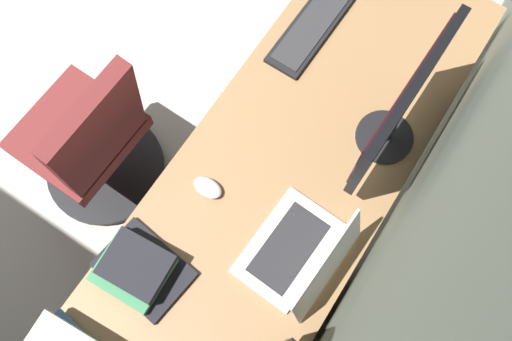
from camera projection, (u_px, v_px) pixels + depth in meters
wall_back at (508, 106)px, 1.23m from camera, size 4.41×0.10×2.60m
desk at (268, 204)px, 1.81m from camera, size 2.26×0.71×0.73m
drawer_pedestal at (250, 262)px, 2.07m from camera, size 0.40×0.51×0.69m
monitor_primary at (402, 106)px, 1.59m from camera, size 0.56×0.20×0.42m
laptop_leftmost at (303, 256)px, 1.64m from camera, size 0.36×0.29×0.22m
keyboard_main at (310, 28)px, 1.95m from camera, size 0.42×0.15×0.02m
mouse_main at (208, 188)px, 1.75m from camera, size 0.06×0.10×0.03m
book_stack_far at (137, 268)px, 1.64m from camera, size 0.24×0.31×0.08m
office_chair at (92, 144)px, 2.11m from camera, size 0.56×0.56×0.97m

